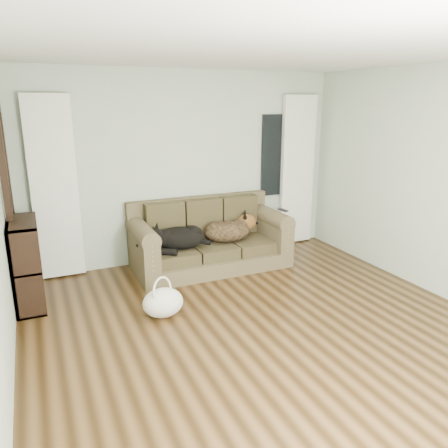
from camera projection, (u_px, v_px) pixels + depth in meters
name	position (u px, v px, depth m)	size (l,w,h in m)	color
floor	(273.00, 338.00, 4.17)	(5.00, 5.00, 0.00)	black
ceiling	(283.00, 47.00, 3.47)	(5.00, 5.00, 0.00)	white
wall_back	(184.00, 168.00, 6.02)	(4.50, 0.04, 2.60)	#B4BCAC
curtain_left	(54.00, 189.00, 5.32)	(0.55, 0.08, 2.25)	silver
curtain_right	(297.00, 171.00, 6.69)	(0.55, 0.08, 2.25)	silver
window_pane	(276.00, 155.00, 6.53)	(0.50, 0.03, 1.20)	black
door_casing	(9.00, 207.00, 4.83)	(0.07, 0.60, 2.10)	black
sofa	(210.00, 235.00, 5.85)	(2.05, 0.89, 0.84)	#3E3023
dog_black_lab	(177.00, 239.00, 5.60)	(0.67, 0.46, 0.28)	black
dog_shepherd	(229.00, 230.00, 5.94)	(0.67, 0.47, 0.29)	black
tv_remote	(283.00, 210.00, 6.04)	(0.05, 0.17, 0.02)	black
tote_bag	(163.00, 302.00, 4.55)	(0.43, 0.33, 0.31)	silver
bookshelf	(27.00, 262.00, 4.74)	(0.29, 0.77, 0.96)	black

